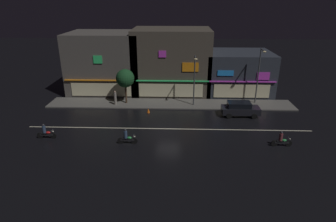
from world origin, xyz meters
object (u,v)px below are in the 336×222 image
object	(u,v)px
pedestrian_on_sidewalk	(115,98)
motorcycle_opposite_lane	(46,132)
motorcycle_lead	(127,138)
parked_car_near_kerb	(240,109)
streetlamp_mid	(259,72)
streetlamp_west	(195,76)
motorcycle_following	(281,140)
traffic_cone	(148,111)

from	to	relation	value
pedestrian_on_sidewalk	motorcycle_opposite_lane	world-z (taller)	pedestrian_on_sidewalk
motorcycle_lead	parked_car_near_kerb	bearing A→B (deg)	-154.32
streetlamp_mid	streetlamp_west	bearing A→B (deg)	-172.00
streetlamp_mid	motorcycle_opposite_lane	size ratio (longest dim) A/B	3.67
streetlamp_west	streetlamp_mid	bearing A→B (deg)	8.00
streetlamp_west	motorcycle_following	world-z (taller)	streetlamp_west
streetlamp_west	pedestrian_on_sidewalk	bearing A→B (deg)	-179.82
motorcycle_lead	motorcycle_opposite_lane	xyz separation A→B (m)	(-8.06, 0.82, 0.00)
motorcycle_following	parked_car_near_kerb	bearing A→B (deg)	-65.40
streetlamp_mid	motorcycle_lead	distance (m)	18.86
motorcycle_following	traffic_cone	xyz separation A→B (m)	(-13.04, 7.80, -0.36)
motorcycle_following	traffic_cone	world-z (taller)	motorcycle_following
motorcycle_opposite_lane	traffic_cone	world-z (taller)	motorcycle_opposite_lane
motorcycle_lead	pedestrian_on_sidewalk	bearing A→B (deg)	-78.24
streetlamp_west	motorcycle_opposite_lane	size ratio (longest dim) A/B	3.30
motorcycle_following	motorcycle_opposite_lane	world-z (taller)	same
traffic_cone	streetlamp_mid	bearing A→B (deg)	14.24
parked_car_near_kerb	motorcycle_opposite_lane	size ratio (longest dim) A/B	2.26
streetlamp_west	motorcycle_opposite_lane	bearing A→B (deg)	-147.87
traffic_cone	streetlamp_west	bearing A→B (deg)	22.74
streetlamp_west	pedestrian_on_sidewalk	size ratio (longest dim) A/B	3.46
pedestrian_on_sidewalk	motorcycle_lead	size ratio (longest dim) A/B	0.95
streetlamp_west	pedestrian_on_sidewalk	distance (m)	10.29
motorcycle_opposite_lane	parked_car_near_kerb	bearing A→B (deg)	-154.36
pedestrian_on_sidewalk	streetlamp_mid	bearing A→B (deg)	123.46
pedestrian_on_sidewalk	traffic_cone	xyz separation A→B (m)	(4.40, -2.27, -0.72)
streetlamp_west	parked_car_near_kerb	size ratio (longest dim) A/B	1.46
streetlamp_west	traffic_cone	size ratio (longest dim) A/B	11.39
motorcycle_opposite_lane	motorcycle_following	bearing A→B (deg)	-174.32
motorcycle_opposite_lane	motorcycle_lead	bearing A→B (deg)	-178.02
streetlamp_west	streetlamp_mid	size ratio (longest dim) A/B	0.90
streetlamp_mid	pedestrian_on_sidewalk	size ratio (longest dim) A/B	3.84
motorcycle_lead	motorcycle_following	xyz separation A→B (m)	(14.28, 0.00, 0.00)
motorcycle_lead	motorcycle_following	world-z (taller)	same
streetlamp_mid	traffic_cone	size ratio (longest dim) A/B	12.67
streetlamp_mid	pedestrian_on_sidewalk	distance (m)	18.21
streetlamp_mid	parked_car_near_kerb	xyz separation A→B (m)	(-2.80, -3.96, -3.39)
pedestrian_on_sidewalk	parked_car_near_kerb	bearing A→B (deg)	109.22
motorcycle_following	streetlamp_west	bearing A→B (deg)	-46.56
streetlamp_west	motorcycle_lead	size ratio (longest dim) A/B	3.30
motorcycle_following	motorcycle_opposite_lane	size ratio (longest dim) A/B	1.00
pedestrian_on_sidewalk	motorcycle_lead	bearing A→B (deg)	47.18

